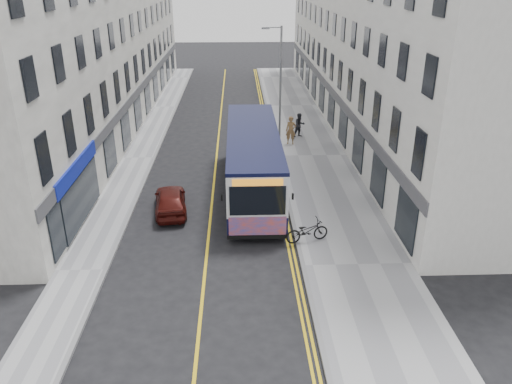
{
  "coord_description": "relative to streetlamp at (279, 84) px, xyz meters",
  "views": [
    {
      "loc": [
        1.41,
        -18.52,
        11.1
      ],
      "look_at": [
        2.23,
        2.88,
        1.6
      ],
      "focal_mm": 35.0,
      "sensor_mm": 36.0,
      "label": 1
    }
  ],
  "objects": [
    {
      "name": "bicycle",
      "position": [
        0.23,
        -13.26,
        -3.75
      ],
      "size": [
        2.07,
        1.18,
        1.03
      ],
      "primitive_type": "imported",
      "rotation": [
        0.0,
        0.0,
        1.84
      ],
      "color": "black",
      "rests_on": "pavement_east"
    },
    {
      "name": "streetlamp",
      "position": [
        0.0,
        0.0,
        0.0
      ],
      "size": [
        1.32,
        0.18,
        8.0
      ],
      "color": "gray",
      "rests_on": "ground"
    },
    {
      "name": "pedestrian_near",
      "position": [
        0.9,
        0.42,
        -3.29
      ],
      "size": [
        0.77,
        0.57,
        1.94
      ],
      "primitive_type": "imported",
      "rotation": [
        0.0,
        0.0,
        -0.16
      ],
      "color": "olive",
      "rests_on": "pavement_east"
    },
    {
      "name": "pavement_east",
      "position": [
        2.08,
        -2.0,
        -4.32
      ],
      "size": [
        4.5,
        64.0,
        0.12
      ],
      "primitive_type": "cube",
      "color": "#98999B",
      "rests_on": "ground"
    },
    {
      "name": "pavement_west",
      "position": [
        -9.17,
        -2.0,
        -4.32
      ],
      "size": [
        2.0,
        64.0,
        0.12
      ],
      "primitive_type": "cube",
      "color": "#98999B",
      "rests_on": "ground"
    },
    {
      "name": "road_dbl_yellow_outer",
      "position": [
        -0.42,
        -2.0,
        -4.38
      ],
      "size": [
        0.1,
        64.0,
        0.01
      ],
      "primitive_type": "cube",
      "color": "gold",
      "rests_on": "ground"
    },
    {
      "name": "road_centre_line",
      "position": [
        -4.17,
        -2.0,
        -4.38
      ],
      "size": [
        0.12,
        64.0,
        0.01
      ],
      "primitive_type": "cube",
      "color": "gold",
      "rests_on": "ground"
    },
    {
      "name": "terrace_east",
      "position": [
        7.33,
        7.0,
        2.12
      ],
      "size": [
        6.0,
        46.0,
        13.0
      ],
      "primitive_type": "cube",
      "color": "white",
      "rests_on": "ground"
    },
    {
      "name": "kerb_east",
      "position": [
        -0.17,
        -2.0,
        -4.32
      ],
      "size": [
        0.18,
        64.0,
        0.13
      ],
      "primitive_type": "cube",
      "color": "slate",
      "rests_on": "ground"
    },
    {
      "name": "road_dbl_yellow_inner",
      "position": [
        -0.62,
        -2.0,
        -4.38
      ],
      "size": [
        0.1,
        64.0,
        0.01
      ],
      "primitive_type": "cube",
      "color": "gold",
      "rests_on": "ground"
    },
    {
      "name": "car_white",
      "position": [
        -2.04,
        5.17,
        -3.73
      ],
      "size": [
        1.8,
        4.11,
        1.31
      ],
      "primitive_type": "imported",
      "rotation": [
        0.0,
        0.0,
        0.1
      ],
      "color": "white",
      "rests_on": "ground"
    },
    {
      "name": "terrace_west",
      "position": [
        -13.17,
        7.0,
        2.12
      ],
      "size": [
        6.0,
        46.0,
        13.0
      ],
      "primitive_type": "cube",
      "color": "white",
      "rests_on": "ground"
    },
    {
      "name": "city_bus",
      "position": [
        -1.96,
        -7.47,
        -2.51
      ],
      "size": [
        2.75,
        11.78,
        3.42
      ],
      "color": "black",
      "rests_on": "ground"
    },
    {
      "name": "kerb_west",
      "position": [
        -8.17,
        -2.0,
        -4.32
      ],
      "size": [
        0.18,
        64.0,
        0.13
      ],
      "primitive_type": "cube",
      "color": "slate",
      "rests_on": "ground"
    },
    {
      "name": "ground",
      "position": [
        -4.17,
        -14.0,
        -4.38
      ],
      "size": [
        140.0,
        140.0,
        0.0
      ],
      "primitive_type": "plane",
      "color": "black",
      "rests_on": "ground"
    },
    {
      "name": "car_maroon",
      "position": [
        -6.17,
        -9.8,
        -3.74
      ],
      "size": [
        2.02,
        3.96,
        1.29
      ],
      "primitive_type": "imported",
      "rotation": [
        0.0,
        0.0,
        3.28
      ],
      "color": "#430E0B",
      "rests_on": "ground"
    },
    {
      "name": "pedestrian_far",
      "position": [
        1.7,
        2.01,
        -3.4
      ],
      "size": [
        1.03,
        0.95,
        1.72
      ],
      "primitive_type": "imported",
      "rotation": [
        0.0,
        0.0,
        0.44
      ],
      "color": "black",
      "rests_on": "pavement_east"
    }
  ]
}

